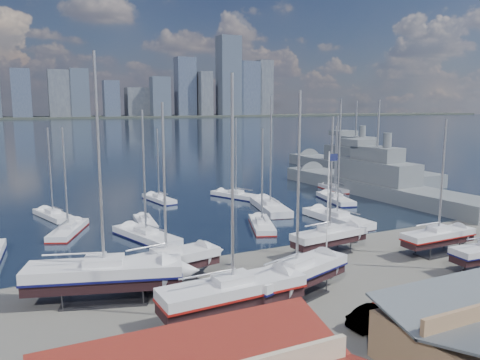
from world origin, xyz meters
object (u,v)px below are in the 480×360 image
sailboat_cradle_0 (105,274)px  naval_ship_east (375,186)px  naval_ship_west (354,166)px  flagpole (328,203)px

sailboat_cradle_0 → naval_ship_east: bearing=43.8°
naval_ship_west → flagpole: naval_ship_west is taller
sailboat_cradle_0 → naval_ship_west: sailboat_cradle_0 is taller
flagpole → naval_ship_west: bearing=48.5°
naval_ship_east → sailboat_cradle_0: bearing=114.2°
naval_ship_east → naval_ship_west: 26.40m
naval_ship_east → flagpole: 41.10m
sailboat_cradle_0 → flagpole: (20.21, -1.84, 4.23)m
naval_ship_west → flagpole: bearing=139.4°
naval_ship_west → flagpole: (-44.10, -49.86, 4.82)m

